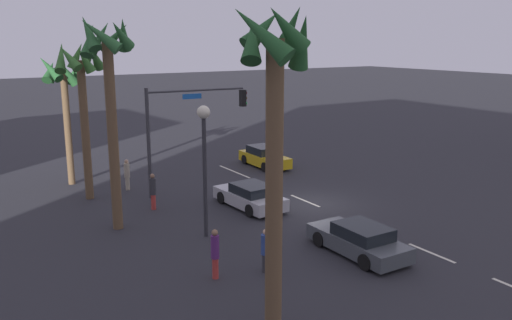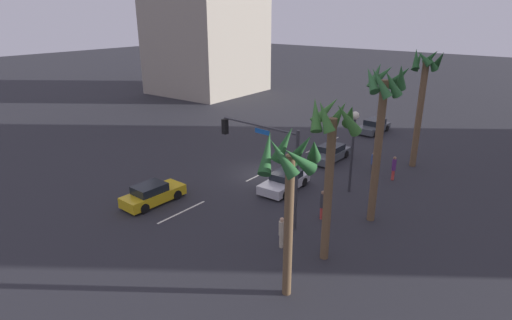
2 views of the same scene
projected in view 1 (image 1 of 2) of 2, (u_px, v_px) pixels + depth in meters
The scene contains 18 objects.
ground_plane at pixel (311, 204), 27.94m from camera, with size 220.00×220.00×0.00m, color #28282D.
lane_stripe_2 at pixel (431, 253), 21.44m from camera, with size 2.33×0.14×0.01m, color silver.
lane_stripe_3 at pixel (305, 201), 28.40m from camera, with size 2.50×0.14×0.01m, color silver.
lane_stripe_4 at pixel (227, 169), 35.49m from camera, with size 2.08×0.14×0.01m, color silver.
lane_stripe_5 at pixel (242, 175), 33.85m from camera, with size 1.85×0.14×0.01m, color silver.
car_0 at pixel (264, 157), 36.09m from camera, with size 4.31×1.88×1.36m.
car_1 at pixel (359, 240), 21.25m from camera, with size 4.46×1.96×1.26m.
car_2 at pixel (250, 196), 27.21m from camera, with size 4.39×2.12×1.26m.
traffic_signal at pixel (185, 120), 29.07m from camera, with size 0.63×6.04×5.98m.
streetlamp at pixel (204, 145), 22.39m from camera, with size 0.56×0.56×5.77m.
pedestrian_0 at pixel (153, 190), 26.77m from camera, with size 0.44×0.44×1.87m.
pedestrian_1 at pixel (265, 250), 19.52m from camera, with size 0.49×0.49×1.67m.
pedestrian_2 at pixel (215, 252), 18.96m from camera, with size 0.31×0.31×1.86m.
pedestrian_3 at pixel (127, 174), 30.30m from camera, with size 0.39×0.39×1.79m.
palm_tree_0 at pixel (107, 71), 22.71m from camera, with size 2.81×2.70×9.55m.
palm_tree_1 at pixel (81, 81), 27.45m from camera, with size 2.45×2.72×8.45m.
palm_tree_2 at pixel (64, 85), 30.47m from camera, with size 2.67×2.96×7.69m.
palm_tree_3 at pixel (275, 105), 14.32m from camera, with size 2.44×2.72×9.43m.
Camera 1 is at (-21.11, 16.68, 8.41)m, focal length 37.21 mm.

